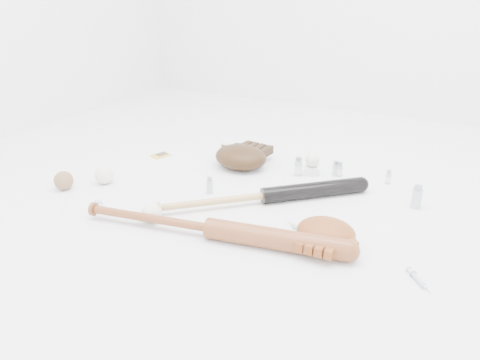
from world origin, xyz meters
The scene contains 21 objects.
bat_dark centered at (0.09, 0.01, 0.03)m, with size 0.87×0.06×0.06m, color black, non-canonical shape.
bat_wood centered at (0.04, -0.31, 0.04)m, with size 0.97×0.07×0.07m, color brown, non-canonical shape.
glove_dark centered at (-0.17, 0.29, 0.05)m, with size 0.29×0.29×0.11m, color #321E0D, non-canonical shape.
glove_tan centered at (0.39, -0.16, 0.04)m, with size 0.23×0.23×0.08m, color brown, non-canonical shape.
trading_card centered at (-0.58, 0.24, 0.00)m, with size 0.06×0.08×0.00m, color gold.
pedestal centered at (0.15, 0.37, 0.02)m, with size 0.06×0.06×0.04m, color white.
baseball_on_pedestal centered at (0.15, 0.37, 0.07)m, with size 0.06×0.06×0.06m, color white.
baseball_left centered at (-0.59, -0.14, 0.04)m, with size 0.08×0.08×0.08m, color white.
baseball_upper centered at (-0.29, 0.38, 0.04)m, with size 0.08×0.08×0.08m, color white.
baseball_mid centered at (-0.20, -0.31, 0.04)m, with size 0.07×0.07×0.07m, color white.
baseball_aged centered at (-0.70, -0.26, 0.04)m, with size 0.08×0.08×0.08m, color brown.
syringe_0 centered at (-0.43, -0.33, 0.01)m, with size 0.15×0.03×0.02m, color #ADBCC6, non-canonical shape.
syringe_1 centered at (0.29, -0.13, 0.01)m, with size 0.14×0.02×0.02m, color #ADBCC6, non-canonical shape.
syringe_2 centered at (0.18, 0.15, 0.01)m, with size 0.16×0.03×0.02m, color #ADBCC6, non-canonical shape.
syringe_3 centered at (0.70, -0.24, 0.01)m, with size 0.13×0.02×0.02m, color #ADBCC6, non-canonical shape.
vial_0 centered at (0.47, 0.43, 0.03)m, with size 0.02×0.02×0.06m, color #AFB8C0.
vial_1 centered at (0.25, 0.41, 0.03)m, with size 0.03×0.03×0.07m, color #AFB8C0.
vial_2 centered at (0.10, 0.33, 0.04)m, with size 0.03×0.03×0.09m, color #AFB8C0.
vial_3 centered at (0.61, 0.25, 0.05)m, with size 0.04×0.04×0.09m, color #AFB8C0.
vial_4 centered at (-0.15, -0.01, 0.03)m, with size 0.03×0.03×0.07m, color #AFB8C0.
vial_5 centered at (0.27, 0.41, 0.03)m, with size 0.03×0.03×0.07m, color #AFB8C0.
Camera 1 is at (0.77, -1.47, 0.82)m, focal length 35.00 mm.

